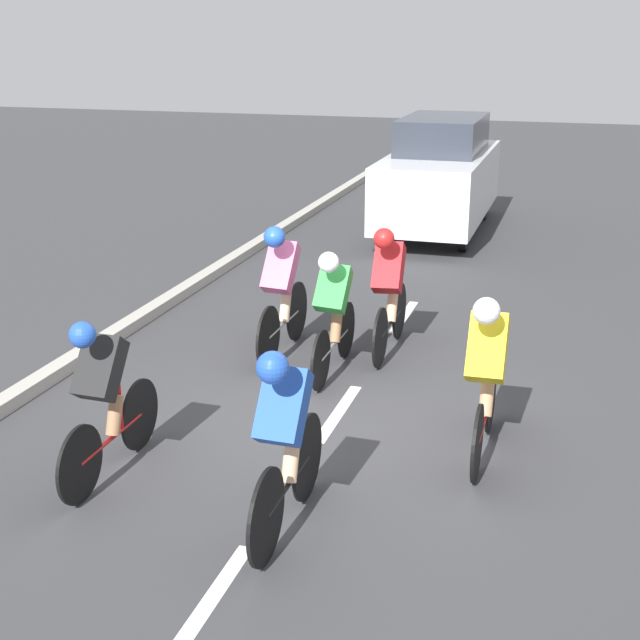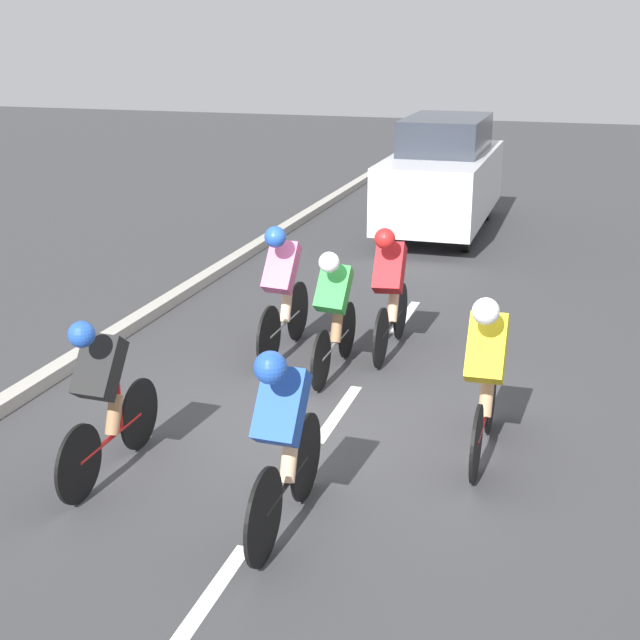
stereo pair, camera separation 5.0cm
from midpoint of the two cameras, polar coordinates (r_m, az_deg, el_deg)
The scene contains 12 objects.
ground_plane at distance 8.58m, azimuth 0.75°, elevation -6.81°, with size 60.00×60.00×0.00m, color #38383A.
lane_stripe_near at distance 6.24m, azimuth -7.08°, elevation -17.49°, with size 0.12×1.40×0.01m, color white.
lane_stripe_mid at distance 8.86m, azimuth 1.35°, elevation -5.94°, with size 0.12×1.40×0.01m, color white.
lane_stripe_far at distance 11.77m, azimuth 5.60°, elevation 0.20°, with size 0.12×1.40×0.01m, color white.
curb at distance 10.11m, azimuth -16.41°, elevation -3.17°, with size 0.20×28.87×0.14m, color #A8A399.
cyclist_yellow at distance 7.79m, azimuth 10.74°, elevation -3.27°, with size 0.33×1.68×1.55m.
cyclist_pink at distance 10.11m, azimuth -2.31°, elevation 2.13°, with size 0.34×1.74×1.58m.
cyclist_black at distance 7.56m, azimuth -13.55°, elevation -4.56°, with size 0.33×1.66×1.46m.
cyclist_blue at distance 6.53m, azimuth -2.21°, elevation -7.39°, with size 0.33×1.68×1.54m.
cyclist_red at distance 10.19m, azimuth 4.62°, elevation 2.14°, with size 0.35×1.72×1.54m.
cyclist_green at distance 9.54m, azimuth 1.03°, elevation 0.71°, with size 0.35×1.68×1.44m.
support_car at distance 16.67m, azimuth 7.95°, elevation 9.16°, with size 1.70×4.43×2.09m.
Camera 2 is at (-2.20, 7.45, 3.63)m, focal length 50.00 mm.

